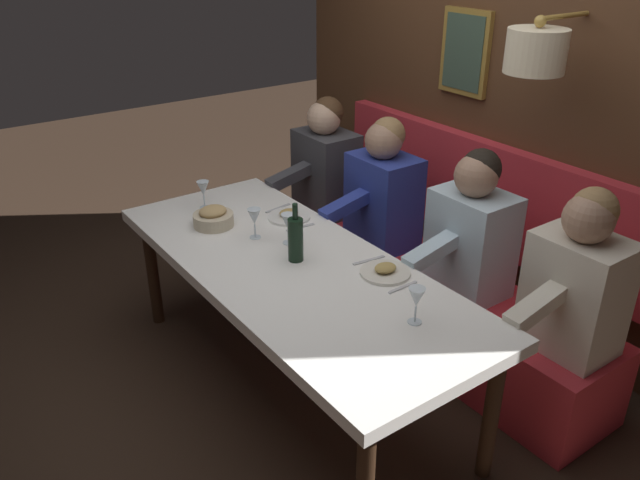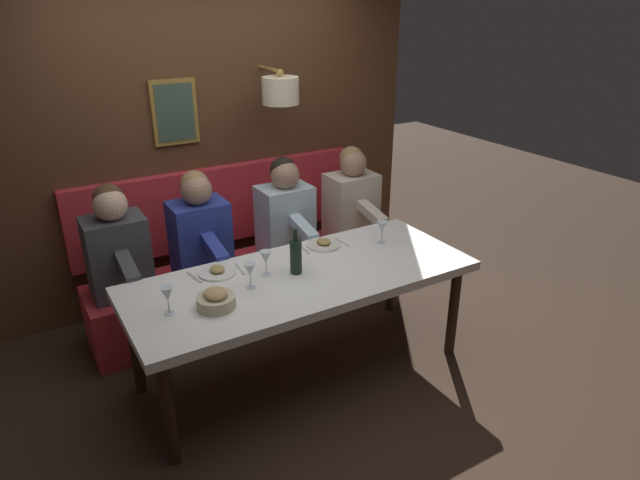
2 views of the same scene
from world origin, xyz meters
The scene contains 16 objects.
ground_plane centered at (0.00, 0.00, 0.00)m, with size 12.00×12.00×0.00m, color #332319.
dining_table centered at (0.00, 0.00, 0.67)m, with size 0.90×2.21×0.74m.
banquette_bench centered at (0.89, 0.00, 0.23)m, with size 0.52×2.41×0.45m, color red.
back_wall_panel centered at (1.46, 0.00, 1.37)m, with size 0.59×3.61×2.90m.
diner_nearest centered at (0.88, -0.97, 0.82)m, with size 0.60×0.40×0.79m.
diner_near centered at (0.88, -0.34, 0.82)m, with size 0.60×0.40×0.79m.
diner_middle centered at (0.88, 0.35, 0.82)m, with size 0.60×0.40×0.79m.
diner_far centered at (0.88, 0.94, 0.82)m, with size 0.60×0.40×0.79m.
place_setting_0 centered at (0.28, 0.46, 0.75)m, with size 0.24×0.33×0.05m.
place_setting_1 centered at (0.30, -0.34, 0.75)m, with size 0.24×0.32×0.05m.
wine_glass_0 centered at (0.11, 0.20, 0.86)m, with size 0.07×0.07×0.16m.
wine_glass_1 centered at (0.00, 0.35, 0.86)m, with size 0.07×0.07×0.16m.
wine_glass_2 centered at (-0.04, 0.86, 0.86)m, with size 0.07×0.07×0.16m.
wine_glass_3 centered at (0.13, -0.72, 0.86)m, with size 0.07×0.07×0.16m.
wine_bottle centered at (0.04, 0.02, 0.86)m, with size 0.08×0.08×0.30m.
bread_bowl centered at (-0.11, 0.61, 0.79)m, with size 0.22×0.22×0.12m.
Camera 2 is at (-2.76, 1.51, 2.36)m, focal length 31.33 mm.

